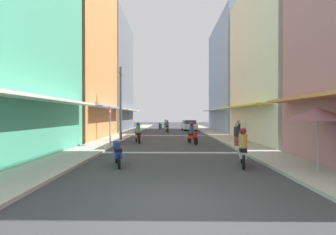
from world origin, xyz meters
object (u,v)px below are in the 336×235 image
motorbike_red (192,134)px  motorbike_maroon (138,134)px  vendor_umbrella (318,114)px  motorbike_green (160,126)px  street_sign_no_entry (110,121)px  pedestrian_far (236,135)px  utility_pole (121,103)px  pedestrian_midway (238,129)px  motorbike_silver (243,149)px  parked_car (189,125)px  motorbike_orange (167,127)px  motorbike_blue (117,153)px  motorbike_black (165,124)px

motorbike_red → motorbike_maroon: bearing=169.3°
motorbike_red → vendor_umbrella: vendor_umbrella is taller
motorbike_green → street_sign_no_entry: (-2.42, -21.24, 1.21)m
pedestrian_far → utility_pole: 9.44m
pedestrian_midway → motorbike_silver: bearing=-104.3°
parked_car → utility_pole: (-6.62, -14.68, 2.35)m
motorbike_orange → utility_pole: utility_pole is taller
parked_car → vendor_umbrella: vendor_umbrella is taller
motorbike_maroon → utility_pole: (-1.51, 1.09, 2.38)m
motorbike_blue → motorbike_maroon: size_ratio=1.00×
motorbike_blue → pedestrian_midway: 12.74m
motorbike_silver → pedestrian_midway: size_ratio=1.02×
motorbike_blue → pedestrian_far: pedestrian_far is taller
motorbike_black → vendor_umbrella: bearing=-79.2°
motorbike_red → parked_car: motorbike_red is taller
parked_car → vendor_umbrella: (2.66, -25.79, 1.39)m
parked_car → pedestrian_far: bearing=-84.9°
motorbike_red → motorbike_black: same height
motorbike_orange → utility_pole: size_ratio=0.30×
motorbike_green → vendor_umbrella: size_ratio=0.76×
motorbike_orange → pedestrian_midway: 12.02m
motorbike_red → motorbike_silver: 8.10m
motorbike_maroon → motorbike_orange: size_ratio=0.98×
motorbike_silver → pedestrian_midway: bearing=75.7°
motorbike_blue → utility_pole: bearing=100.4°
motorbike_black → motorbike_maroon: (-1.73, -21.76, 0.00)m
motorbike_silver → parked_car: size_ratio=0.42×
pedestrian_far → parked_car: bearing=95.1°
motorbike_red → parked_car: bearing=86.5°
motorbike_maroon → vendor_umbrella: size_ratio=0.74×
motorbike_maroon → motorbike_red: bearing=-10.7°
pedestrian_midway → street_sign_no_entry: (-9.46, -4.34, 0.73)m
utility_pole → parked_car: bearing=65.7°
motorbike_red → motorbike_orange: same height
motorbike_black → parked_car: motorbike_black is taller
motorbike_green → utility_pole: bearing=-98.3°
motorbike_orange → vendor_umbrella: size_ratio=0.76×
motorbike_blue → parked_car: parked_car is taller
motorbike_red → motorbike_green: bearing=99.2°
motorbike_maroon → pedestrian_far: 7.33m
motorbike_orange → pedestrian_midway: bearing=-60.3°
motorbike_green → motorbike_maroon: 18.35m
motorbike_blue → motorbike_red: motorbike_red is taller
motorbike_silver → motorbike_orange: bearing=99.2°
pedestrian_midway → motorbike_green: bearing=112.6°
motorbike_black → motorbike_maroon: same height
motorbike_maroon → motorbike_silver: size_ratio=0.99×
parked_car → pedestrian_midway: size_ratio=2.42×
utility_pole → vendor_umbrella: bearing=-50.1°
pedestrian_midway → street_sign_no_entry: size_ratio=0.66×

